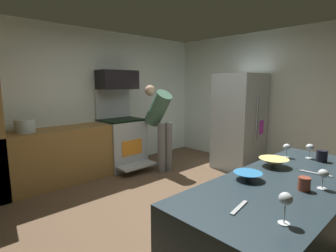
{
  "coord_description": "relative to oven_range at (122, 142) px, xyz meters",
  "views": [
    {
      "loc": [
        -2.37,
        -2.25,
        1.62
      ],
      "look_at": [
        0.03,
        0.3,
        1.05
      ],
      "focal_mm": 28.09,
      "sensor_mm": 36.0,
      "label": 1
    }
  ],
  "objects": [
    {
      "name": "ground_plane",
      "position": [
        -0.38,
        -1.97,
        -0.52
      ],
      "size": [
        5.2,
        4.8,
        0.02
      ],
      "primitive_type": "cube",
      "color": "brown"
    },
    {
      "name": "wall_back",
      "position": [
        -0.38,
        0.37,
        0.79
      ],
      "size": [
        5.2,
        0.12,
        2.6
      ],
      "primitive_type": "cube",
      "color": "silver",
      "rests_on": "ground"
    },
    {
      "name": "wall_right",
      "position": [
        2.16,
        -1.97,
        0.79
      ],
      "size": [
        0.12,
        4.8,
        2.6
      ],
      "primitive_type": "cube",
      "color": "silver",
      "rests_on": "ground"
    },
    {
      "name": "lower_cabinet_run",
      "position": [
        -1.28,
        0.01,
        -0.06
      ],
      "size": [
        2.4,
        0.6,
        0.9
      ],
      "primitive_type": "cube",
      "color": "olive",
      "rests_on": "ground"
    },
    {
      "name": "oven_range",
      "position": [
        0.0,
        0.0,
        0.0
      ],
      "size": [
        0.76,
        0.95,
        1.51
      ],
      "color": "#B1B7BA",
      "rests_on": "ground"
    },
    {
      "name": "microwave",
      "position": [
        0.0,
        0.09,
        1.18
      ],
      "size": [
        0.74,
        0.38,
        0.35
      ],
      "primitive_type": "cube",
      "color": "black",
      "rests_on": "oven_range"
    },
    {
      "name": "refrigerator",
      "position": [
        1.65,
        -1.54,
        0.39
      ],
      "size": [
        0.85,
        0.75,
        1.8
      ],
      "color": "#AFBBBF",
      "rests_on": "ground"
    },
    {
      "name": "person_cook",
      "position": [
        0.43,
        -0.62,
        0.43
      ],
      "size": [
        0.31,
        0.63,
        1.59
      ],
      "color": "slate",
      "rests_on": "ground"
    },
    {
      "name": "counter_island",
      "position": [
        -0.79,
        -3.47,
        -0.06
      ],
      "size": [
        2.06,
        0.8,
        0.9
      ],
      "primitive_type": "cube",
      "color": "#26343B",
      "rests_on": "ground"
    },
    {
      "name": "mixing_bowl_large",
      "position": [
        -1.02,
        -3.25,
        0.42
      ],
      "size": [
        0.21,
        0.21,
        0.06
      ],
      "primitive_type": "cone",
      "rotation": [
        3.14,
        0.0,
        0.0
      ],
      "color": "teal",
      "rests_on": "counter_island"
    },
    {
      "name": "mixing_bowl_small",
      "position": [
        -0.56,
        -3.24,
        0.43
      ],
      "size": [
        0.25,
        0.25,
        0.07
      ],
      "primitive_type": "cone",
      "rotation": [
        3.14,
        0.0,
        0.0
      ],
      "color": "#E9CA74",
      "rests_on": "counter_island"
    },
    {
      "name": "wine_glass_near",
      "position": [
        -0.81,
        -3.7,
        0.49
      ],
      "size": [
        0.07,
        0.07,
        0.14
      ],
      "color": "silver",
      "rests_on": "counter_island"
    },
    {
      "name": "wine_glass_mid",
      "position": [
        -1.46,
        -3.71,
        0.52
      ],
      "size": [
        0.07,
        0.07,
        0.17
      ],
      "color": "silver",
      "rests_on": "counter_island"
    },
    {
      "name": "wine_glass_far",
      "position": [
        -0.07,
        -3.37,
        0.5
      ],
      "size": [
        0.07,
        0.07,
        0.14
      ],
      "color": "silver",
      "rests_on": "counter_island"
    },
    {
      "name": "wine_glass_extra",
      "position": [
        -0.2,
        -3.2,
        0.49
      ],
      "size": [
        0.07,
        0.07,
        0.14
      ],
      "color": "silver",
      "rests_on": "counter_island"
    },
    {
      "name": "mug_coffee",
      "position": [
        -0.92,
        -3.62,
        0.44
      ],
      "size": [
        0.08,
        0.08,
        0.09
      ],
      "primitive_type": "cylinder",
      "color": "brown",
      "rests_on": "counter_island"
    },
    {
      "name": "mug_tea",
      "position": [
        -0.09,
        -3.48,
        0.44
      ],
      "size": [
        0.09,
        0.09,
        0.11
      ],
      "primitive_type": "cylinder",
      "color": "black",
      "rests_on": "counter_island"
    },
    {
      "name": "knife_chef",
      "position": [
        -0.51,
        -3.56,
        0.39
      ],
      "size": [
        0.05,
        0.24,
        0.01
      ],
      "primitive_type": "cube",
      "rotation": [
        0.0,
        0.0,
        4.81
      ],
      "color": "#B7BABF",
      "rests_on": "counter_island"
    },
    {
      "name": "knife_paring",
      "position": [
        -1.47,
        -3.46,
        0.39
      ],
      "size": [
        0.21,
        0.06,
        0.01
      ],
      "primitive_type": "cube",
      "rotation": [
        0.0,
        0.0,
        0.17
      ],
      "color": "#B7BABF",
      "rests_on": "counter_island"
    },
    {
      "name": "stock_pot",
      "position": [
        -1.67,
        0.01,
        0.49
      ],
      "size": [
        0.28,
        0.28,
        0.2
      ],
      "primitive_type": "cylinder",
      "color": "#AEBFBD",
      "rests_on": "lower_cabinet_run"
    }
  ]
}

